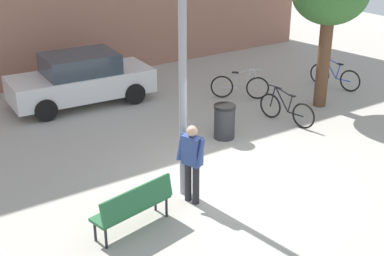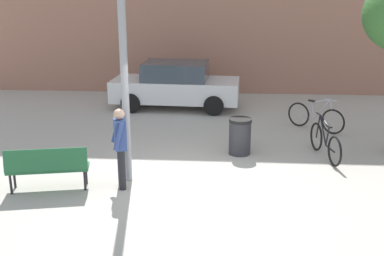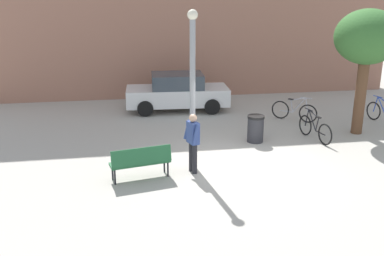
{
  "view_description": "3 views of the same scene",
  "coord_description": "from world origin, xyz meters",
  "px_view_note": "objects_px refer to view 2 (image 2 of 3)",
  "views": [
    {
      "loc": [
        -6.56,
        -7.95,
        5.58
      ],
      "look_at": [
        -0.94,
        0.43,
        1.29
      ],
      "focal_mm": 49.4,
      "sensor_mm": 36.0,
      "label": 1
    },
    {
      "loc": [
        0.65,
        -9.05,
        4.0
      ],
      "look_at": [
        -0.03,
        0.93,
        0.95
      ],
      "focal_mm": 44.14,
      "sensor_mm": 36.0,
      "label": 2
    },
    {
      "loc": [
        -3.24,
        -11.3,
        4.82
      ],
      "look_at": [
        -1.2,
        1.06,
        0.87
      ],
      "focal_mm": 40.94,
      "sensor_mm": 36.0,
      "label": 3
    }
  ],
  "objects_px": {
    "parked_car_white": "(176,85)",
    "person_by_lamppost": "(120,143)",
    "bicycle_black": "(325,142)",
    "trash_bin": "(240,136)",
    "park_bench": "(47,165)",
    "bicycle_silver": "(316,117)",
    "lamppost": "(124,66)"
  },
  "relations": [
    {
      "from": "parked_car_white",
      "to": "person_by_lamppost",
      "type": "bearing_deg",
      "value": -93.87
    },
    {
      "from": "bicycle_black",
      "to": "trash_bin",
      "type": "xyz_separation_m",
      "value": [
        -2.03,
        0.12,
        0.07
      ]
    },
    {
      "from": "park_bench",
      "to": "bicycle_silver",
      "type": "xyz_separation_m",
      "value": [
        6.12,
        4.58,
        -0.16
      ]
    },
    {
      "from": "lamppost",
      "to": "person_by_lamppost",
      "type": "distance_m",
      "value": 1.53
    },
    {
      "from": "lamppost",
      "to": "park_bench",
      "type": "bearing_deg",
      "value": -156.32
    },
    {
      "from": "person_by_lamppost",
      "to": "park_bench",
      "type": "height_order",
      "value": "person_by_lamppost"
    },
    {
      "from": "bicycle_black",
      "to": "park_bench",
      "type": "bearing_deg",
      "value": -158.66
    },
    {
      "from": "person_by_lamppost",
      "to": "bicycle_black",
      "type": "height_order",
      "value": "person_by_lamppost"
    },
    {
      "from": "lamppost",
      "to": "trash_bin",
      "type": "height_order",
      "value": "lamppost"
    },
    {
      "from": "bicycle_silver",
      "to": "trash_bin",
      "type": "relative_size",
      "value": 1.57
    },
    {
      "from": "bicycle_black",
      "to": "parked_car_white",
      "type": "distance_m",
      "value": 6.1
    },
    {
      "from": "bicycle_silver",
      "to": "parked_car_white",
      "type": "bearing_deg",
      "value": 151.74
    },
    {
      "from": "bicycle_black",
      "to": "trash_bin",
      "type": "relative_size",
      "value": 1.99
    },
    {
      "from": "person_by_lamppost",
      "to": "lamppost",
      "type": "bearing_deg",
      "value": 81.91
    },
    {
      "from": "parked_car_white",
      "to": "trash_bin",
      "type": "xyz_separation_m",
      "value": [
        2.02,
        -4.42,
        -0.32
      ]
    },
    {
      "from": "bicycle_silver",
      "to": "parked_car_white",
      "type": "xyz_separation_m",
      "value": [
        -4.24,
        2.28,
        0.39
      ]
    },
    {
      "from": "bicycle_silver",
      "to": "trash_bin",
      "type": "xyz_separation_m",
      "value": [
        -2.22,
        -2.14,
        0.07
      ]
    },
    {
      "from": "park_bench",
      "to": "bicycle_silver",
      "type": "relative_size",
      "value": 1.18
    },
    {
      "from": "park_bench",
      "to": "parked_car_white",
      "type": "height_order",
      "value": "parked_car_white"
    },
    {
      "from": "park_bench",
      "to": "bicycle_black",
      "type": "height_order",
      "value": "bicycle_black"
    },
    {
      "from": "bicycle_silver",
      "to": "parked_car_white",
      "type": "height_order",
      "value": "parked_car_white"
    },
    {
      "from": "park_bench",
      "to": "bicycle_silver",
      "type": "height_order",
      "value": "bicycle_silver"
    },
    {
      "from": "person_by_lamppost",
      "to": "trash_bin",
      "type": "xyz_separation_m",
      "value": [
        2.47,
        2.19,
        -0.51
      ]
    },
    {
      "from": "parked_car_white",
      "to": "trash_bin",
      "type": "relative_size",
      "value": 4.78
    },
    {
      "from": "person_by_lamppost",
      "to": "bicycle_black",
      "type": "xyz_separation_m",
      "value": [
        4.5,
        2.06,
        -0.58
      ]
    },
    {
      "from": "park_bench",
      "to": "parked_car_white",
      "type": "relative_size",
      "value": 0.39
    },
    {
      "from": "bicycle_silver",
      "to": "park_bench",
      "type": "bearing_deg",
      "value": -143.19
    },
    {
      "from": "lamppost",
      "to": "trash_bin",
      "type": "distance_m",
      "value": 3.6
    },
    {
      "from": "parked_car_white",
      "to": "trash_bin",
      "type": "bearing_deg",
      "value": -65.41
    },
    {
      "from": "lamppost",
      "to": "bicycle_silver",
      "type": "relative_size",
      "value": 3.09
    },
    {
      "from": "bicycle_silver",
      "to": "bicycle_black",
      "type": "bearing_deg",
      "value": -94.76
    },
    {
      "from": "person_by_lamppost",
      "to": "bicycle_silver",
      "type": "xyz_separation_m",
      "value": [
        4.68,
        4.32,
        -0.58
      ]
    }
  ]
}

